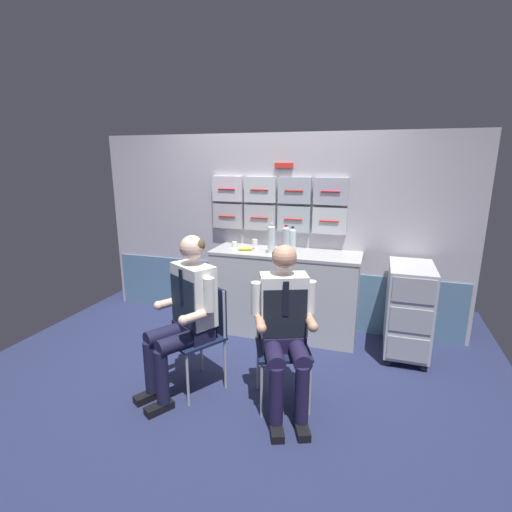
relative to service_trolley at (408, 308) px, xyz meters
name	(u,v)px	position (x,y,z in m)	size (l,w,h in m)	color
ground	(231,383)	(-1.45, -0.97, -0.51)	(4.80, 4.80, 0.04)	#23294B
galley_bulkhead	(274,233)	(-1.45, 0.40, 0.57)	(4.20, 0.14, 2.15)	#B8B2BD
galley_counter	(285,293)	(-1.25, 0.12, -0.02)	(1.57, 0.53, 0.92)	#B9BABA
service_trolley	(408,308)	(0.00, 0.00, 0.00)	(0.40, 0.65, 0.91)	black
folding_chair_left	(203,325)	(-1.66, -1.05, 0.05)	(0.55, 0.55, 0.86)	#A8AAAF
crew_member_left	(186,308)	(-1.74, -1.19, 0.24)	(0.61, 0.70, 1.31)	black
folding_chair_near_trolley	(282,334)	(-1.00, -1.01, 0.05)	(0.52, 0.52, 0.86)	#A8AAAF
crew_member_near_trolley	(285,323)	(-0.94, -1.16, 0.22)	(0.54, 0.67, 1.27)	black
water_bottle_clear	(293,240)	(-1.17, 0.12, 0.57)	(0.07, 0.07, 0.28)	silver
water_bottle_short	(271,239)	(-1.38, 0.01, 0.59)	(0.08, 0.08, 0.32)	silver
sparkling_bottle_green	(286,240)	(-1.22, 0.00, 0.59)	(0.07, 0.07, 0.31)	silver
espresso_cup_small	(255,242)	(-1.64, 0.29, 0.48)	(0.07, 0.07, 0.08)	silver
paper_cup_blue	(234,244)	(-1.84, 0.16, 0.47)	(0.06, 0.06, 0.06)	white
snack_banana	(246,249)	(-1.67, 0.04, 0.46)	(0.17, 0.10, 0.04)	yellow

